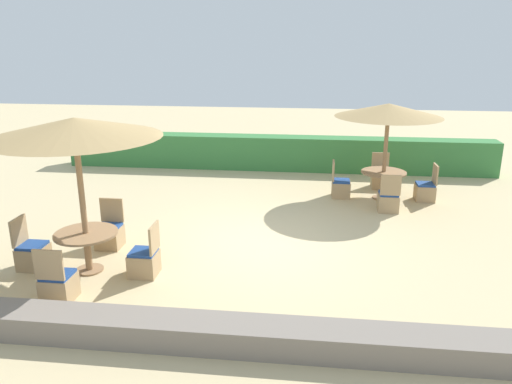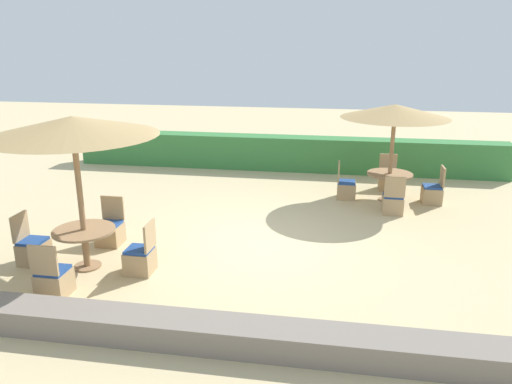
{
  "view_description": "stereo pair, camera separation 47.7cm",
  "coord_description": "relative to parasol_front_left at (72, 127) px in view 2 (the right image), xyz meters",
  "views": [
    {
      "loc": [
        1.13,
        -9.01,
        3.9
      ],
      "look_at": [
        0.0,
        0.6,
        0.9
      ],
      "focal_mm": 35.0,
      "sensor_mm": 36.0,
      "label": 1
    },
    {
      "loc": [
        1.6,
        -8.94,
        3.9
      ],
      "look_at": [
        0.0,
        0.6,
        0.9
      ],
      "focal_mm": 35.0,
      "sensor_mm": 36.0,
      "label": 2
    }
  ],
  "objects": [
    {
      "name": "round_table_front_left",
      "position": [
        0.0,
        0.0,
        -1.95
      ],
      "size": [
        1.07,
        1.07,
        0.71
      ],
      "color": "#93704C",
      "rests_on": "ground_plane"
    },
    {
      "name": "parasol_back_right",
      "position": [
        5.59,
        4.78,
        -0.29
      ],
      "size": [
        2.58,
        2.58,
        2.39
      ],
      "color": "#93704C",
      "rests_on": "ground_plane"
    },
    {
      "name": "parasol_front_left",
      "position": [
        0.0,
        0.0,
        0.0
      ],
      "size": [
        2.81,
        2.81,
        2.69
      ],
      "color": "#93704C",
      "rests_on": "ground_plane"
    },
    {
      "name": "patio_chair_back_right_south",
      "position": [
        5.6,
        3.8,
        -2.25
      ],
      "size": [
        0.46,
        0.46,
        0.93
      ],
      "color": "tan",
      "rests_on": "ground_plane"
    },
    {
      "name": "ground_plane",
      "position": [
        2.69,
        1.47,
        -2.51
      ],
      "size": [
        40.0,
        40.0,
        0.0
      ],
      "primitive_type": "plane",
      "color": "#C6B284"
    },
    {
      "name": "patio_chair_front_left_north",
      "position": [
        -0.04,
        1.05,
        -2.25
      ],
      "size": [
        0.46,
        0.46,
        0.93
      ],
      "rotation": [
        0.0,
        0.0,
        3.14
      ],
      "color": "tan",
      "rests_on": "ground_plane"
    },
    {
      "name": "patio_chair_back_right_west",
      "position": [
        4.54,
        4.79,
        -2.25
      ],
      "size": [
        0.46,
        0.46,
        0.93
      ],
      "rotation": [
        0.0,
        0.0,
        -1.57
      ],
      "color": "tan",
      "rests_on": "ground_plane"
    },
    {
      "name": "patio_chair_front_left_south",
      "position": [
        -0.01,
        -1.04,
        -2.25
      ],
      "size": [
        0.46,
        0.46,
        0.93
      ],
      "color": "tan",
      "rests_on": "ground_plane"
    },
    {
      "name": "hedge_row",
      "position": [
        2.69,
        7.42,
        -2.0
      ],
      "size": [
        13.0,
        0.7,
        1.02
      ],
      "primitive_type": "cube",
      "color": "#387A3D",
      "rests_on": "ground_plane"
    },
    {
      "name": "stone_border",
      "position": [
        2.69,
        -1.95,
        -2.33
      ],
      "size": [
        10.0,
        0.56,
        0.37
      ],
      "primitive_type": "cube",
      "color": "slate",
      "rests_on": "ground_plane"
    },
    {
      "name": "patio_chair_back_right_east",
      "position": [
        6.63,
        4.73,
        -2.25
      ],
      "size": [
        0.46,
        0.46,
        0.93
      ],
      "rotation": [
        0.0,
        0.0,
        1.57
      ],
      "color": "tan",
      "rests_on": "ground_plane"
    },
    {
      "name": "round_table_back_right",
      "position": [
        5.59,
        4.78,
        -1.95
      ],
      "size": [
        1.11,
        1.11,
        0.7
      ],
      "color": "#93704C",
      "rests_on": "ground_plane"
    },
    {
      "name": "patio_chair_front_left_west",
      "position": [
        -1.03,
        -0.0,
        -2.25
      ],
      "size": [
        0.46,
        0.46,
        0.93
      ],
      "rotation": [
        0.0,
        0.0,
        -1.57
      ],
      "color": "tan",
      "rests_on": "ground_plane"
    },
    {
      "name": "patio_chair_front_left_east",
      "position": [
        1.03,
        -0.04,
        -2.25
      ],
      "size": [
        0.46,
        0.46,
        0.93
      ],
      "rotation": [
        0.0,
        0.0,
        1.57
      ],
      "color": "tan",
      "rests_on": "ground_plane"
    },
    {
      "name": "patio_chair_back_right_north",
      "position": [
        5.64,
        5.76,
        -2.25
      ],
      "size": [
        0.46,
        0.46,
        0.93
      ],
      "rotation": [
        0.0,
        0.0,
        3.14
      ],
      "color": "tan",
      "rests_on": "ground_plane"
    }
  ]
}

